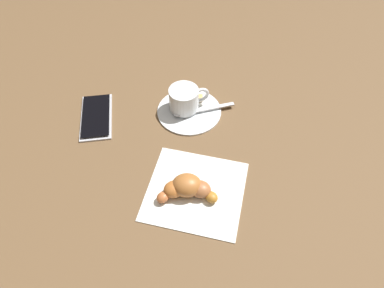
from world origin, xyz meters
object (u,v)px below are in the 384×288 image
croissant (187,188)px  saucer (189,111)px  napkin (195,191)px  espresso_cup (185,99)px  cell_phone (96,116)px  teaspoon (194,111)px  sugar_packet (189,98)px

croissant → saucer: bearing=8.6°
napkin → espresso_cup: bearing=15.3°
cell_phone → saucer: bearing=-75.7°
espresso_cup → teaspoon: 0.03m
teaspoon → croissant: bearing=-174.5°
saucer → cell_phone: size_ratio=0.96×
sugar_packet → napkin: size_ratio=0.34×
napkin → cell_phone: size_ratio=1.19×
espresso_cup → sugar_packet: bearing=-12.0°
espresso_cup → croissant: espresso_cup is taller
teaspoon → napkin: size_ratio=0.75×
sugar_packet → saucer: bearing=89.1°
cell_phone → teaspoon: bearing=-78.1°
napkin → cell_phone: 0.29m
napkin → croissant: size_ratio=1.49×
saucer → cell_phone: (-0.05, 0.20, 0.00)m
teaspoon → napkin: teaspoon is taller
croissant → cell_phone: bearing=55.6°
saucer → sugar_packet: sugar_packet is taller
espresso_cup → teaspoon: bearing=-117.1°
saucer → espresso_cup: 0.03m
espresso_cup → sugar_packet: size_ratio=1.43×
napkin → cell_phone: (0.15, 0.25, 0.00)m
espresso_cup → napkin: 0.22m
teaspoon → sugar_packet: size_ratio=2.20×
sugar_packet → croissant: size_ratio=0.51×
sugar_packet → cell_phone: size_ratio=0.40×
saucer → croissant: bearing=-171.4°
saucer → cell_phone: same height
croissant → cell_phone: 0.28m
sugar_packet → cell_phone: sugar_packet is taller
sugar_packet → napkin: 0.24m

